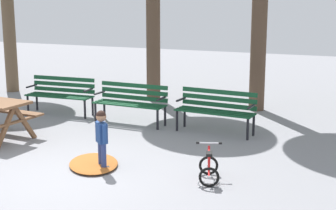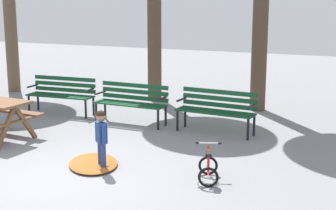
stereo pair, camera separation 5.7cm
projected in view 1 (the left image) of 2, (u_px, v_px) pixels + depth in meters
The scene contains 7 objects.
ground at pixel (59, 178), 7.75m from camera, with size 36.00×36.00×0.00m, color gray.
park_bench_far_left at pixel (61, 92), 11.83m from camera, with size 1.62×0.54×0.85m.
park_bench_left at pixel (131, 100), 10.94m from camera, with size 1.61×0.51×0.85m.
park_bench_right at pixel (216, 108), 10.21m from camera, with size 1.63×0.57×0.85m.
child_standing at pixel (102, 135), 8.02m from camera, with size 0.29×0.28×0.95m.
kids_bicycle at pixel (209, 168), 7.57m from camera, with size 0.51×0.63×0.54m.
leaf_pile at pixel (94, 163), 8.30m from camera, with size 1.12×0.78×0.07m, color #9E5623.
Camera 1 is at (4.40, -6.11, 2.70)m, focal length 54.75 mm.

